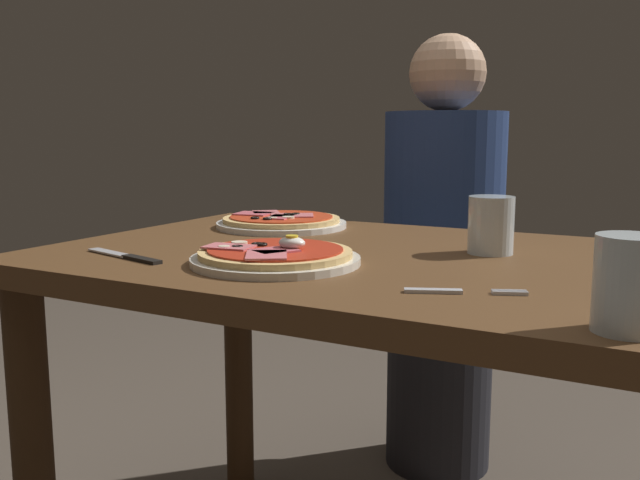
{
  "coord_description": "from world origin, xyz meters",
  "views": [
    {
      "loc": [
        0.48,
        -1.07,
        0.93
      ],
      "look_at": [
        -0.06,
        -0.08,
        0.75
      ],
      "focal_mm": 38.67,
      "sensor_mm": 36.0,
      "label": 1
    }
  ],
  "objects": [
    {
      "name": "dining_table",
      "position": [
        0.0,
        0.0,
        0.6
      ],
      "size": [
        1.12,
        0.75,
        0.72
      ],
      "color": "brown",
      "rests_on": "ground"
    },
    {
      "name": "pizza_foreground",
      "position": [
        -0.09,
        -0.16,
        0.73
      ],
      "size": [
        0.27,
        0.27,
        0.05
      ],
      "color": "silver",
      "rests_on": "dining_table"
    },
    {
      "name": "pizza_across_left",
      "position": [
        -0.31,
        0.21,
        0.73
      ],
      "size": [
        0.28,
        0.28,
        0.03
      ],
      "color": "white",
      "rests_on": "dining_table"
    },
    {
      "name": "water_glass_near",
      "position": [
        0.18,
        0.1,
        0.76
      ],
      "size": [
        0.08,
        0.08,
        0.1
      ],
      "color": "silver",
      "rests_on": "dining_table"
    },
    {
      "name": "water_glass_far",
      "position": [
        0.43,
        -0.31,
        0.77
      ],
      "size": [
        0.07,
        0.07,
        0.1
      ],
      "color": "silver",
      "rests_on": "dining_table"
    },
    {
      "name": "fork",
      "position": [
        0.22,
        -0.22,
        0.72
      ],
      "size": [
        0.15,
        0.08,
        0.0
      ],
      "color": "silver",
      "rests_on": "dining_table"
    },
    {
      "name": "knife",
      "position": [
        -0.33,
        -0.23,
        0.72
      ],
      "size": [
        0.19,
        0.06,
        0.01
      ],
      "color": "silver",
      "rests_on": "dining_table"
    },
    {
      "name": "diner_person",
      "position": [
        -0.1,
        0.71,
        0.56
      ],
      "size": [
        0.32,
        0.32,
        1.18
      ],
      "rotation": [
        0.0,
        0.0,
        3.14
      ],
      "color": "black",
      "rests_on": "ground"
    }
  ]
}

